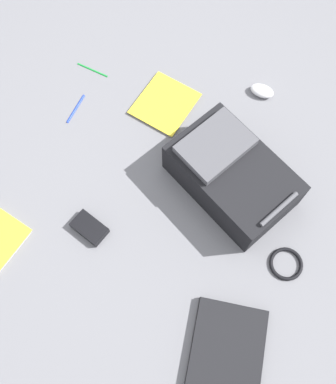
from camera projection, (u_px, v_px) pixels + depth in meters
name	position (u px, v px, depth m)	size (l,w,h in m)	color
ground_plane	(174.00, 189.00, 1.69)	(3.97, 3.97, 0.00)	slate
backpack	(231.00, 174.00, 1.62)	(0.40, 0.51, 0.19)	black
laptop	(226.00, 357.00, 1.46)	(0.41, 0.34, 0.03)	black
book_comic	(165.00, 104.00, 1.82)	(0.24, 0.21, 0.01)	silver
computer_mouse	(262.00, 91.00, 1.83)	(0.06, 0.10, 0.04)	silver
cable_coil	(286.00, 264.00, 1.58)	(0.12, 0.12, 0.01)	black
power_brick	(90.00, 228.00, 1.62)	(0.08, 0.13, 0.03)	black
pen_black	(75.00, 108.00, 1.82)	(0.01, 0.01, 0.14)	#1933B2
pen_blue	(92.00, 70.00, 1.89)	(0.01, 0.01, 0.15)	#198C33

